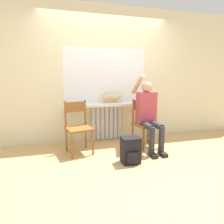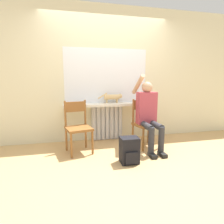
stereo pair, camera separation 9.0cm
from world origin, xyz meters
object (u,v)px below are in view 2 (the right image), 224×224
cat (113,97)px  chair_right (145,123)px  backpack (129,150)px  person (148,112)px  chair_left (78,126)px

cat → chair_right: bearing=-45.1°
backpack → person: bearing=44.5°
person → chair_left: bearing=174.6°
person → cat: (-0.51, 0.62, 0.23)m
chair_right → cat: cat is taller
person → backpack: size_ratio=3.40×
person → cat: person is taller
person → cat: 0.83m
chair_right → person: 0.24m
chair_left → backpack: size_ratio=2.25×
chair_left → chair_right: size_ratio=1.00×
person → chair_right: bearing=94.1°
chair_right → person: person is taller
person → backpack: 0.87m
chair_right → cat: size_ratio=1.75×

